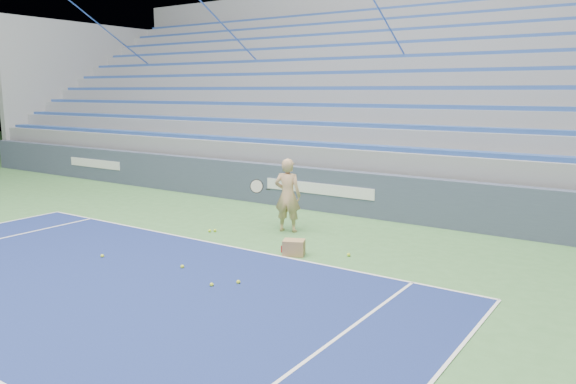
{
  "coord_description": "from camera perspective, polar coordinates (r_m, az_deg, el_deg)",
  "views": [
    {
      "loc": [
        7.31,
        3.55,
        3.08
      ],
      "look_at": [
        1.34,
        12.38,
        1.15
      ],
      "focal_mm": 35.0,
      "sensor_mm": 36.0,
      "label": 1
    }
  ],
  "objects": [
    {
      "name": "tennis_ball_4",
      "position": [
        9.21,
        -5.07,
        -9.1
      ],
      "size": [
        0.07,
        0.07,
        0.07
      ],
      "primitive_type": "sphere",
      "color": "#CBE62F",
      "rests_on": "ground"
    },
    {
      "name": "tennis_ball_3",
      "position": [
        12.53,
        -7.43,
        -3.9
      ],
      "size": [
        0.07,
        0.07,
        0.07
      ],
      "primitive_type": "sphere",
      "color": "#CBE62F",
      "rests_on": "ground"
    },
    {
      "name": "tennis_ball_6",
      "position": [
        12.52,
        -7.97,
        -3.92
      ],
      "size": [
        0.07,
        0.07,
        0.07
      ],
      "primitive_type": "sphere",
      "color": "#CBE62F",
      "rests_on": "ground"
    },
    {
      "name": "sponsor_barrier",
      "position": [
        14.56,
        3.38,
        0.24
      ],
      "size": [
        30.0,
        0.32,
        1.1
      ],
      "color": "#3C465C",
      "rests_on": "ground"
    },
    {
      "name": "ball_box",
      "position": [
        10.67,
        0.59,
        -5.67
      ],
      "size": [
        0.49,
        0.45,
        0.3
      ],
      "color": "#9E7B4C",
      "rests_on": "ground"
    },
    {
      "name": "tennis_player",
      "position": [
        12.31,
        -0.07,
        -0.33
      ],
      "size": [
        0.95,
        0.89,
        1.63
      ],
      "color": "tan",
      "rests_on": "ground"
    },
    {
      "name": "tennis_ball_1",
      "position": [
        9.14,
        -7.77,
        -9.32
      ],
      "size": [
        0.07,
        0.07,
        0.07
      ],
      "primitive_type": "sphere",
      "color": "#CBE62F",
      "rests_on": "ground"
    },
    {
      "name": "tennis_ball_5",
      "position": [
        10.69,
        6.18,
        -6.35
      ],
      "size": [
        0.07,
        0.07,
        0.07
      ],
      "primitive_type": "sphere",
      "color": "#CBE62F",
      "rests_on": "ground"
    },
    {
      "name": "tennis_ball_2",
      "position": [
        11.11,
        -18.35,
        -6.19
      ],
      "size": [
        0.07,
        0.07,
        0.07
      ],
      "primitive_type": "sphere",
      "color": "#CBE62F",
      "rests_on": "ground"
    },
    {
      "name": "tennis_ball_0",
      "position": [
        10.11,
        -10.69,
        -7.46
      ],
      "size": [
        0.07,
        0.07,
        0.07
      ],
      "primitive_type": "sphere",
      "color": "#CBE62F",
      "rests_on": "ground"
    },
    {
      "name": "bleachers",
      "position": [
        19.49,
        12.14,
        7.91
      ],
      "size": [
        31.0,
        9.15,
        7.3
      ],
      "color": "gray",
      "rests_on": "ground"
    }
  ]
}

